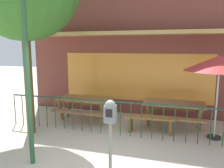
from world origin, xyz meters
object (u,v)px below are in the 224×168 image
object	(u,v)px
picnic_table_left	(85,103)
picnic_table_right	(174,108)
patio_bench	(150,121)
patio_umbrella	(220,64)
street_lamp	(26,48)
parking_meter_near	(110,123)

from	to	relation	value
picnic_table_left	picnic_table_right	distance (m)	2.83
patio_bench	picnic_table_left	bearing A→B (deg)	167.96
picnic_table_left	picnic_table_right	xyz separation A→B (m)	(2.82, 0.20, 0.00)
picnic_table_left	patio_umbrella	size ratio (longest dim) A/B	0.82
picnic_table_left	patio_umbrella	world-z (taller)	patio_umbrella
picnic_table_left	street_lamp	size ratio (longest dim) A/B	0.50
parking_meter_near	street_lamp	xyz separation A→B (m)	(-1.87, 0.51, 1.17)
patio_umbrella	street_lamp	size ratio (longest dim) A/B	0.61
patio_bench	parking_meter_near	size ratio (longest dim) A/B	0.88
picnic_table_left	patio_umbrella	bearing A→B (deg)	-5.44
picnic_table_right	street_lamp	xyz separation A→B (m)	(-2.80, -3.08, 1.80)
picnic_table_right	patio_umbrella	world-z (taller)	patio_umbrella
patio_bench	street_lamp	world-z (taller)	street_lamp
patio_umbrella	patio_bench	world-z (taller)	patio_umbrella
parking_meter_near	street_lamp	distance (m)	2.26
picnic_table_left	picnic_table_right	size ratio (longest dim) A/B	1.01
patio_umbrella	street_lamp	world-z (taller)	street_lamp
street_lamp	patio_umbrella	bearing A→B (deg)	32.92
picnic_table_left	picnic_table_right	world-z (taller)	same
patio_bench	street_lamp	size ratio (longest dim) A/B	0.39
picnic_table_left	parking_meter_near	bearing A→B (deg)	-60.83
patio_umbrella	parking_meter_near	size ratio (longest dim) A/B	1.38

